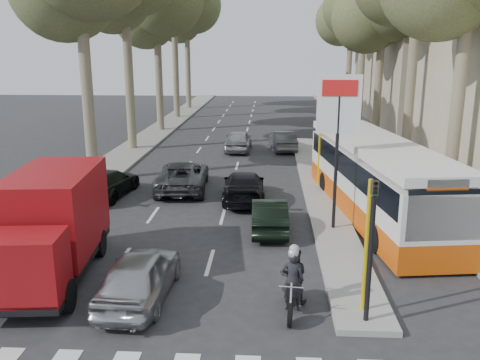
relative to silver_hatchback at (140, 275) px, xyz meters
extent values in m
plane|color=#28282B|center=(2.46, 0.46, -0.67)|extent=(120.00, 120.00, 0.00)
cube|color=gray|center=(11.06, 25.46, -0.61)|extent=(3.20, 70.00, 0.12)
cube|color=gray|center=(-5.54, 28.46, -0.61)|extent=(2.40, 64.00, 0.12)
cube|color=gray|center=(5.71, 11.46, -0.59)|extent=(1.50, 26.00, 0.16)
cube|color=#B7A88E|center=(17.96, 34.46, 7.33)|extent=(11.00, 20.00, 16.00)
cylinder|color=yellow|center=(5.71, -0.54, 1.08)|extent=(0.10, 0.10, 3.50)
cylinder|color=yellow|center=(5.71, 5.46, 1.08)|extent=(0.10, 0.10, 3.50)
cylinder|color=yellow|center=(5.71, 11.46, 1.08)|extent=(0.10, 0.10, 3.50)
cylinder|color=black|center=(5.71, 5.46, 1.93)|extent=(0.12, 0.12, 5.20)
cube|color=white|center=(5.71, 5.46, 3.93)|extent=(1.50, 0.10, 2.00)
cube|color=red|center=(5.71, 5.40, 4.48)|extent=(1.20, 0.02, 0.55)
cylinder|color=black|center=(5.71, -1.04, 0.93)|extent=(0.12, 0.12, 3.20)
imported|color=black|center=(5.71, -1.04, 2.43)|extent=(0.16, 0.41, 1.00)
cylinder|color=#6B604C|center=(-5.54, 12.46, 3.53)|extent=(0.56, 0.56, 8.40)
cylinder|color=#6B604C|center=(-5.64, 20.46, 3.81)|extent=(0.56, 0.56, 8.96)
cylinder|color=#6B604C|center=(-5.44, 28.46, 3.39)|extent=(0.56, 0.56, 8.12)
sphere|color=#474C2A|center=(-6.44, 29.06, 8.32)|extent=(5.20, 5.20, 5.20)
cylinder|color=#6B604C|center=(-5.54, 36.46, 4.09)|extent=(0.56, 0.56, 9.52)
sphere|color=#474C2A|center=(-6.54, 37.06, 9.87)|extent=(5.20, 5.20, 5.20)
cylinder|color=#6B604C|center=(-5.64, 44.46, 3.67)|extent=(0.56, 0.56, 8.68)
sphere|color=#474C2A|center=(-6.64, 45.06, 8.94)|extent=(5.20, 5.20, 5.20)
sphere|color=#474C2A|center=(-4.74, 43.66, 10.18)|extent=(5.80, 5.80, 5.80)
cylinder|color=#6B604C|center=(11.46, 10.46, 3.53)|extent=(0.56, 0.56, 8.40)
cylinder|color=#6B604C|center=(11.56, 18.46, 3.95)|extent=(0.56, 0.56, 9.24)
cylinder|color=#6B604C|center=(11.36, 26.46, 3.25)|extent=(0.56, 0.56, 7.84)
sphere|color=#474C2A|center=(10.36, 27.06, 8.01)|extent=(5.20, 5.20, 5.20)
cylinder|color=#6B604C|center=(11.46, 34.46, 3.81)|extent=(0.56, 0.56, 8.96)
sphere|color=#474C2A|center=(10.46, 35.06, 9.25)|extent=(5.20, 5.20, 5.20)
cylinder|color=#6B604C|center=(11.56, 42.46, 3.53)|extent=(0.56, 0.56, 8.40)
sphere|color=#474C2A|center=(10.56, 43.06, 8.63)|extent=(5.20, 5.20, 5.20)
sphere|color=#474C2A|center=(12.46, 41.66, 9.83)|extent=(5.80, 5.80, 5.80)
imported|color=#ADB1B5|center=(0.00, 0.00, 0.00)|extent=(1.75, 4.00, 1.34)
imported|color=black|center=(3.39, 5.46, -0.08)|extent=(1.36, 3.64, 1.19)
imported|color=#45474C|center=(-0.68, 10.79, 0.01)|extent=(2.55, 5.00, 1.35)
imported|color=black|center=(2.28, 9.22, -0.04)|extent=(1.93, 4.43, 1.27)
imported|color=#A0A2A8|center=(1.36, 20.33, 0.01)|extent=(1.71, 4.06, 1.37)
imported|color=#484B50|center=(4.26, 20.71, -0.04)|extent=(1.84, 4.00, 1.27)
imported|color=black|center=(-3.84, 9.46, -0.05)|extent=(2.20, 4.43, 1.24)
cube|color=black|center=(-2.79, 1.01, -0.15)|extent=(2.63, 5.86, 0.24)
cylinder|color=black|center=(-1.66, -0.79, -0.24)|extent=(0.37, 0.88, 0.85)
cylinder|color=black|center=(-3.90, 2.61, -0.24)|extent=(0.37, 0.88, 0.85)
cylinder|color=black|center=(-2.02, 2.79, -0.24)|extent=(0.37, 0.88, 0.85)
cube|color=maroon|center=(-2.58, -1.16, 0.70)|extent=(2.20, 1.52, 1.61)
cube|color=black|center=(-2.52, -1.77, 0.89)|extent=(1.89, 0.26, 0.85)
cube|color=maroon|center=(-2.86, 1.76, 1.18)|extent=(2.56, 4.17, 2.37)
cube|color=#D04E0B|center=(7.53, 7.43, -0.12)|extent=(4.02, 11.76, 0.90)
cube|color=silver|center=(7.53, 7.43, 1.08)|extent=(4.02, 11.76, 1.50)
cube|color=black|center=(7.53, 7.43, 1.38)|extent=(3.98, 11.30, 0.85)
cube|color=silver|center=(7.53, 7.43, 2.19)|extent=(4.02, 11.76, 0.30)
cube|color=black|center=(8.30, 1.75, 1.23)|extent=(2.19, 0.35, 1.50)
cube|color=#D04E0B|center=(8.30, 1.75, 2.12)|extent=(1.20, 0.22, 0.32)
cylinder|color=black|center=(6.90, 3.63, -0.22)|extent=(0.41, 0.99, 0.96)
cylinder|color=black|center=(9.15, 3.93, -0.22)|extent=(0.41, 0.99, 0.96)
cylinder|color=black|center=(5.95, 10.71, -0.22)|extent=(0.41, 0.99, 0.96)
cylinder|color=black|center=(8.20, 11.01, -0.22)|extent=(0.41, 0.99, 0.96)
cylinder|color=black|center=(3.90, -1.16, -0.37)|extent=(0.16, 0.61, 0.60)
cylinder|color=black|center=(4.05, 0.24, -0.37)|extent=(0.16, 0.61, 0.60)
cylinder|color=silver|center=(3.91, -1.09, -0.01)|extent=(0.10, 0.38, 0.75)
cube|color=black|center=(3.98, -0.41, -0.25)|extent=(0.28, 0.72, 0.28)
cube|color=black|center=(3.96, -0.60, 0.01)|extent=(0.32, 0.45, 0.21)
cube|color=black|center=(4.01, -0.13, -0.05)|extent=(0.33, 0.63, 0.11)
cylinder|color=silver|center=(3.91, -1.03, 0.29)|extent=(0.58, 0.10, 0.04)
imported|color=black|center=(3.98, -0.41, 0.16)|extent=(0.61, 0.44, 1.58)
imported|color=black|center=(4.02, -0.04, 0.12)|extent=(0.76, 0.47, 1.48)
sphere|color=#B2B2B7|center=(3.98, -0.46, 0.91)|extent=(0.26, 0.26, 0.26)
sphere|color=#B2B2B7|center=(4.02, -0.06, 0.85)|extent=(0.26, 0.26, 0.26)
imported|color=brown|center=(9.66, 7.49, 0.32)|extent=(1.16, 0.58, 1.74)
camera|label=1|loc=(3.34, -12.08, 5.75)|focal=38.00mm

